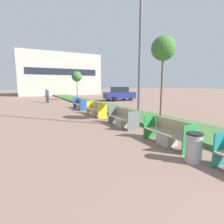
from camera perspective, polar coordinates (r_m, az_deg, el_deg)
planter_grass_strip at (r=12.82m, az=5.58°, el=-0.45°), size 2.80×120.00×0.18m
building_backdrop at (r=40.48m, az=-16.85°, el=11.54°), size 16.36×7.90×8.53m
bench_green_frame at (r=6.75m, az=17.72°, el=-7.07°), size 0.65×1.96×0.94m
bench_grey_frame at (r=9.18m, az=3.60°, el=-2.44°), size 0.65×2.04×0.94m
bench_yellow_frame at (r=12.37m, az=-5.08°, el=0.53°), size 0.65×2.22×0.94m
bench_blue_frame at (r=15.86m, az=-10.26°, el=2.29°), size 0.65×2.32×0.94m
litter_bin at (r=5.49m, az=25.12°, el=-10.46°), size 0.45×0.45×0.86m
street_lamp_post at (r=9.22m, az=9.27°, el=23.80°), size 0.24×0.44×8.33m
sapling_tree_near at (r=10.23m, az=16.40°, el=19.10°), size 1.29×1.29×4.72m
sapling_tree_far at (r=24.56m, az=-11.43°, el=11.28°), size 1.39×1.39×3.96m
pedestrian_walking at (r=22.48m, az=-20.44°, el=5.13°), size 0.53×0.24×1.75m
parked_car_distant at (r=24.02m, az=2.45°, el=5.93°), size 4.35×2.17×1.86m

